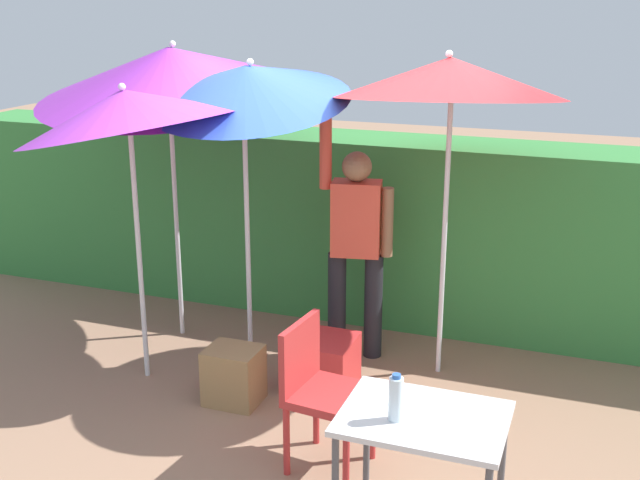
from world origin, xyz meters
TOP-DOWN VIEW (x-y plane):
  - ground_plane at (0.00, 0.00)m, footprint 24.00×24.00m
  - hedge_row at (0.00, 1.78)m, footprint 8.00×0.70m
  - umbrella_rainbow at (0.73, 0.83)m, footprint 1.57×1.58m
  - umbrella_orange at (-0.62, 0.52)m, footprint 1.45×1.46m
  - umbrella_yellow at (-1.37, 0.79)m, footprint 2.05×2.08m
  - umbrella_navy at (-1.26, 0.01)m, footprint 1.54×1.52m
  - person_vendor at (0.07, 0.90)m, footprint 0.56×0.29m
  - chair_plastic at (0.33, -0.61)m, footprint 0.49×0.49m
  - cooler_box at (0.03, 0.28)m, footprint 0.44×0.42m
  - crate_cardboard at (-0.48, -0.11)m, footprint 0.36×0.31m
  - folding_table at (1.06, -1.14)m, footprint 0.80×0.60m
  - bottle_water at (0.94, -1.22)m, footprint 0.07×0.07m

SIDE VIEW (x-z plane):
  - ground_plane at x=0.00m, z-range 0.00..0.00m
  - cooler_box at x=0.03m, z-range 0.00..0.39m
  - crate_cardboard at x=-0.48m, z-range 0.00..0.39m
  - chair_plastic at x=0.33m, z-range 0.07..0.96m
  - folding_table at x=1.06m, z-range 0.28..1.03m
  - hedge_row at x=0.00m, z-range 0.00..1.55m
  - bottle_water at x=0.94m, z-range 0.74..0.98m
  - person_vendor at x=0.07m, z-range -0.01..1.87m
  - umbrella_navy at x=-1.26m, z-range 0.83..3.08m
  - umbrella_orange at x=-0.62m, z-range 0.90..3.29m
  - umbrella_yellow at x=-1.37m, z-range 0.90..3.36m
  - umbrella_rainbow at x=0.73m, z-range 0.96..3.34m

